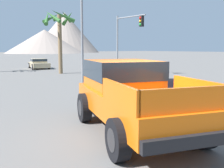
% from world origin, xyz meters
% --- Properties ---
extents(ground_plane, '(320.00, 320.00, 0.00)m').
position_xyz_m(ground_plane, '(0.00, 0.00, 0.00)').
color(ground_plane, '#5B5956').
extents(orange_pickup_truck, '(3.63, 5.60, 1.94)m').
position_xyz_m(orange_pickup_truck, '(-0.19, 0.47, 1.11)').
color(orange_pickup_truck, orange).
rests_on(orange_pickup_truck, ground_plane).
extents(red_convertible_car, '(3.82, 4.42, 1.10)m').
position_xyz_m(red_convertible_car, '(3.03, 1.24, 0.43)').
color(red_convertible_car, '#B21419').
rests_on(red_convertible_car, ground_plane).
extents(parked_car_tan, '(2.68, 4.35, 1.14)m').
position_xyz_m(parked_car_tan, '(6.83, 23.78, 0.58)').
color(parked_car_tan, tan).
rests_on(parked_car_tan, ground_plane).
extents(traffic_light_main, '(0.38, 3.74, 5.32)m').
position_xyz_m(traffic_light_main, '(10.83, 13.04, 3.73)').
color(traffic_light_main, slate).
rests_on(traffic_light_main, ground_plane).
extents(street_lamp_post, '(0.90, 0.24, 7.22)m').
position_xyz_m(street_lamp_post, '(2.93, 8.02, 4.37)').
color(street_lamp_post, slate).
rests_on(street_lamp_post, ground_plane).
extents(palm_tree_short, '(2.71, 2.92, 5.70)m').
position_xyz_m(palm_tree_short, '(5.87, 16.74, 4.34)').
color(palm_tree_short, brown).
rests_on(palm_tree_short, ground_plane).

